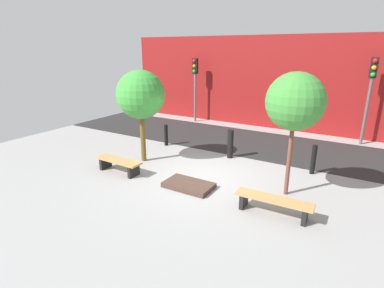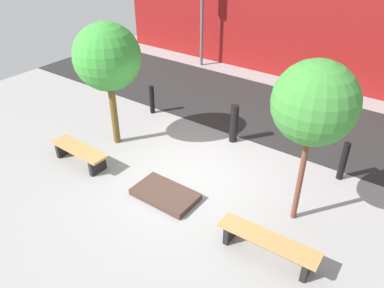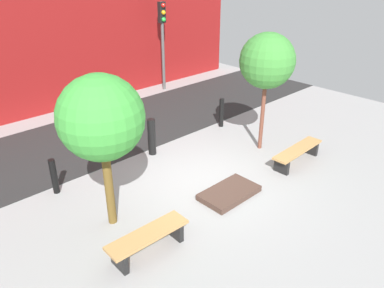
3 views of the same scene
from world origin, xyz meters
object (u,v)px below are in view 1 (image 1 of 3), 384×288
object	(u,v)px
traffic_light_west	(195,78)
bollard_left	(230,144)
planter_bed	(189,185)
tree_behind_left_bench	(141,95)
bollard_center	(313,160)
bollard_far_left	(166,135)
traffic_light_mid_west	(371,85)
tree_behind_right_bench	(295,102)
bench_left	(119,163)
bench_right	(273,202)

from	to	relation	value
traffic_light_west	bollard_left	bearing A→B (deg)	-47.06
planter_bed	bollard_left	world-z (taller)	bollard_left
tree_behind_left_bench	traffic_light_west	world-z (taller)	traffic_light_west
bollard_center	traffic_light_west	world-z (taller)	traffic_light_west
bollard_far_left	tree_behind_left_bench	bearing A→B (deg)	-79.19
traffic_light_mid_west	traffic_light_west	bearing A→B (deg)	-180.00
bollard_far_left	bollard_center	size ratio (longest dim) A/B	0.91
tree_behind_left_bench	bollard_center	distance (m)	5.93
tree_behind_right_bench	traffic_light_west	world-z (taller)	traffic_light_west
bench_left	traffic_light_west	world-z (taller)	traffic_light_west
traffic_light_west	tree_behind_right_bench	bearing A→B (deg)	-43.44
planter_bed	tree_behind_right_bench	world-z (taller)	tree_behind_right_bench
bollard_left	bench_right	bearing A→B (deg)	-50.98
bench_left	bollard_far_left	distance (m)	3.09
planter_bed	tree_behind_left_bench	world-z (taller)	tree_behind_left_bench
traffic_light_west	traffic_light_mid_west	bearing A→B (deg)	0.00
bench_right	bollard_far_left	size ratio (longest dim) A/B	2.12
tree_behind_right_bench	bollard_left	bearing A→B (deg)	143.44
planter_bed	bollard_far_left	xyz separation A→B (m)	(-2.84, 2.87, 0.36)
planter_bed	bollard_far_left	world-z (taller)	bollard_far_left
bench_right	planter_bed	size ratio (longest dim) A/B	1.33
bench_right	planter_bed	bearing A→B (deg)	173.88
bench_right	tree_behind_left_bench	bearing A→B (deg)	164.65
planter_bed	bollard_left	size ratio (longest dim) A/B	1.33
bench_right	bollard_left	size ratio (longest dim) A/B	1.76
tree_behind_right_bench	traffic_light_west	distance (m)	8.93
bollard_center	tree_behind_right_bench	bearing A→B (deg)	-100.81
bollard_far_left	bollard_center	world-z (taller)	bollard_center
planter_bed	bollard_far_left	size ratio (longest dim) A/B	1.60
tree_behind_left_bench	tree_behind_right_bench	bearing A→B (deg)	-0.00
bench_left	tree_behind_left_bench	distance (m)	2.35
bench_left	traffic_light_mid_west	xyz separation A→B (m)	(6.49, 7.37, 2.10)
tree_behind_left_bench	bollard_far_left	distance (m)	2.66
planter_bed	bollard_left	bearing A→B (deg)	90.00
bollard_center	traffic_light_mid_west	distance (m)	4.86
bench_left	traffic_light_mid_west	bearing A→B (deg)	50.16
tree_behind_right_bench	traffic_light_mid_west	bearing A→B (deg)	76.16
tree_behind_left_bench	tree_behind_right_bench	size ratio (longest dim) A/B	0.96
tree_behind_left_bench	bollard_left	world-z (taller)	tree_behind_left_bench
planter_bed	tree_behind_right_bench	xyz separation A→B (m)	(2.49, 1.02, 2.46)
planter_bed	bollard_center	world-z (taller)	bollard_center
bench_left	bollard_left	distance (m)	3.95
planter_bed	bollard_far_left	bearing A→B (deg)	134.70
tree_behind_left_bench	traffic_light_mid_west	size ratio (longest dim) A/B	0.90
bench_left	planter_bed	xyz separation A→B (m)	(2.49, 0.20, -0.24)
bench_left	planter_bed	size ratio (longest dim) A/B	1.17
tree_behind_left_bench	bollard_center	xyz separation A→B (m)	(5.32, 1.84, -1.84)
tree_behind_left_bench	tree_behind_right_bench	distance (m)	4.98
traffic_light_west	traffic_light_mid_west	size ratio (longest dim) A/B	0.95
traffic_light_mid_west	bollard_far_left	bearing A→B (deg)	-147.84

